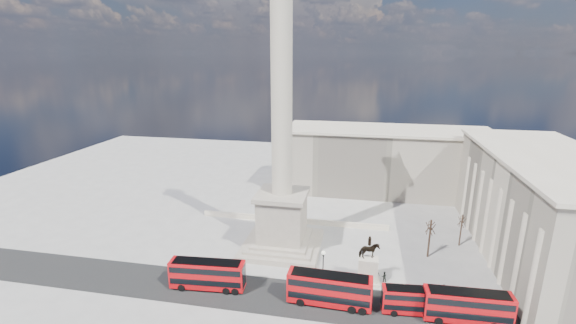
% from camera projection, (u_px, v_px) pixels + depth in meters
% --- Properties ---
extents(ground, '(180.00, 180.00, 0.00)m').
position_uv_depth(ground, '(276.00, 260.00, 67.20)').
color(ground, '#A4A19B').
rests_on(ground, ground).
extents(asphalt_road, '(120.00, 9.00, 0.01)m').
position_uv_depth(asphalt_road, '(294.00, 298.00, 56.84)').
color(asphalt_road, '#272727').
rests_on(asphalt_road, ground).
extents(nelsons_column, '(14.00, 14.00, 49.85)m').
position_uv_depth(nelsons_column, '(282.00, 181.00, 68.41)').
color(nelsons_column, '#A39888').
rests_on(nelsons_column, ground).
extents(balustrade_wall, '(40.00, 0.60, 1.10)m').
position_uv_depth(balustrade_wall, '(293.00, 220.00, 82.16)').
color(balustrade_wall, beige).
rests_on(balustrade_wall, ground).
extents(building_east, '(19.00, 46.00, 18.60)m').
position_uv_depth(building_east, '(545.00, 208.00, 65.77)').
color(building_east, beige).
rests_on(building_east, ground).
extents(building_northeast, '(51.00, 17.00, 16.60)m').
position_uv_depth(building_northeast, '(386.00, 160.00, 99.00)').
color(building_northeast, beige).
rests_on(building_northeast, ground).
extents(red_bus_a, '(11.58, 3.47, 4.63)m').
position_uv_depth(red_bus_a, '(208.00, 274.00, 58.63)').
color(red_bus_a, red).
rests_on(red_bus_a, ground).
extents(red_bus_b, '(12.04, 3.19, 4.85)m').
position_uv_depth(red_bus_b, '(330.00, 289.00, 54.73)').
color(red_bus_b, red).
rests_on(red_bus_b, ground).
extents(red_bus_c, '(9.73, 2.99, 3.89)m').
position_uv_depth(red_bus_c, '(418.00, 301.00, 53.01)').
color(red_bus_c, red).
rests_on(red_bus_c, ground).
extents(red_bus_d, '(11.32, 3.00, 4.56)m').
position_uv_depth(red_bus_d, '(468.00, 306.00, 51.27)').
color(red_bus_d, red).
rests_on(red_bus_d, ground).
extents(victorian_lamp, '(0.55, 0.55, 6.46)m').
position_uv_depth(victorian_lamp, '(323.00, 267.00, 58.04)').
color(victorian_lamp, black).
rests_on(victorian_lamp, ground).
extents(equestrian_statue, '(3.80, 2.85, 7.96)m').
position_uv_depth(equestrian_statue, '(368.00, 267.00, 60.16)').
color(equestrian_statue, beige).
rests_on(equestrian_statue, ground).
extents(bare_tree_near, '(1.99, 1.99, 8.70)m').
position_uv_depth(bare_tree_near, '(536.00, 265.00, 52.81)').
color(bare_tree_near, '#332319').
rests_on(bare_tree_near, ground).
extents(bare_tree_mid, '(1.96, 1.96, 7.44)m').
position_uv_depth(bare_tree_mid, '(431.00, 226.00, 66.92)').
color(bare_tree_mid, '#332319').
rests_on(bare_tree_mid, ground).
extents(bare_tree_far, '(1.59, 1.59, 6.51)m').
position_uv_depth(bare_tree_far, '(462.00, 220.00, 71.16)').
color(bare_tree_far, '#332319').
rests_on(bare_tree_far, ground).
extents(pedestrian_walking, '(0.72, 0.61, 1.68)m').
position_uv_depth(pedestrian_walking, '(444.00, 289.00, 57.55)').
color(pedestrian_walking, '#242A24').
rests_on(pedestrian_walking, ground).
extents(pedestrian_standing, '(0.91, 0.75, 1.74)m').
position_uv_depth(pedestrian_standing, '(384.00, 277.00, 60.79)').
color(pedestrian_standing, '#242A24').
rests_on(pedestrian_standing, ground).
extents(pedestrian_crossing, '(1.19, 1.05, 1.93)m').
position_uv_depth(pedestrian_crossing, '(377.00, 274.00, 61.26)').
color(pedestrian_crossing, '#242A24').
rests_on(pedestrian_crossing, ground).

